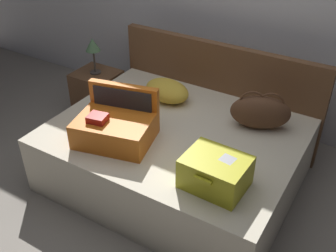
{
  "coord_description": "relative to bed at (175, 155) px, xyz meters",
  "views": [
    {
      "loc": [
        1.33,
        -1.91,
        2.31
      ],
      "look_at": [
        0.0,
        0.29,
        0.61
      ],
      "focal_mm": 42.74,
      "sensor_mm": 36.0,
      "label": 1
    }
  ],
  "objects": [
    {
      "name": "ground_plane",
      "position": [
        0.0,
        -0.4,
        -0.26
      ],
      "size": [
        12.0,
        12.0,
        0.0
      ],
      "primitive_type": "plane",
      "color": "gray"
    },
    {
      "name": "bed",
      "position": [
        0.0,
        0.0,
        0.0
      ],
      "size": [
        1.95,
        1.52,
        0.51
      ],
      "primitive_type": "cube",
      "color": "beige",
      "rests_on": "ground"
    },
    {
      "name": "headboard",
      "position": [
        0.0,
        0.8,
        0.23
      ],
      "size": [
        1.98,
        0.08,
        0.97
      ],
      "primitive_type": "cube",
      "color": "brown",
      "rests_on": "ground"
    },
    {
      "name": "hard_case_large",
      "position": [
        -0.32,
        -0.35,
        0.38
      ],
      "size": [
        0.65,
        0.56,
        0.39
      ],
      "rotation": [
        0.0,
        0.0,
        0.23
      ],
      "color": "#D16619",
      "rests_on": "bed"
    },
    {
      "name": "hard_case_medium",
      "position": [
        0.55,
        -0.43,
        0.37
      ],
      "size": [
        0.42,
        0.36,
        0.22
      ],
      "rotation": [
        0.0,
        0.0,
        -0.03
      ],
      "color": "gold",
      "rests_on": "bed"
    },
    {
      "name": "duffel_bag",
      "position": [
        0.56,
        0.38,
        0.4
      ],
      "size": [
        0.52,
        0.36,
        0.32
      ],
      "rotation": [
        0.0,
        0.0,
        0.36
      ],
      "color": "brown",
      "rests_on": "bed"
    },
    {
      "name": "pillow_near_headboard",
      "position": [
        -0.31,
        0.39,
        0.35
      ],
      "size": [
        0.49,
        0.38,
        0.18
      ],
      "primitive_type": "ellipsoid",
      "rotation": [
        0.0,
        0.0,
        -0.19
      ],
      "color": "gold",
      "rests_on": "bed"
    },
    {
      "name": "nightstand",
      "position": [
        -1.25,
        0.51,
        -0.01
      ],
      "size": [
        0.44,
        0.4,
        0.49
      ],
      "primitive_type": "cube",
      "color": "brown",
      "rests_on": "ground"
    },
    {
      "name": "table_lamp",
      "position": [
        -1.25,
        0.51,
        0.52
      ],
      "size": [
        0.15,
        0.15,
        0.37
      ],
      "color": "#3F3833",
      "rests_on": "nightstand"
    }
  ]
}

